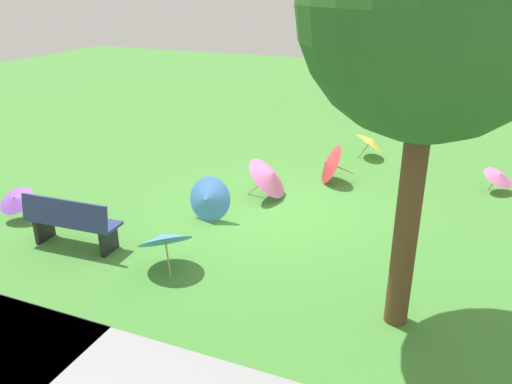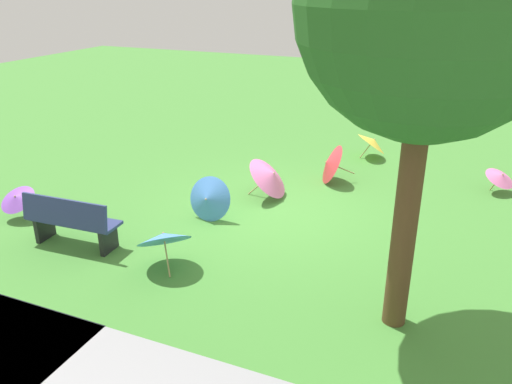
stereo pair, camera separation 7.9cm
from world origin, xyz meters
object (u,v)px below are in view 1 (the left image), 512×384
(parasol_yellow_0, at_px, (371,141))
(parasol_blue_3, at_px, (208,199))
(park_bench, at_px, (71,222))
(parasol_pink_1, at_px, (499,176))
(parasol_blue_2, at_px, (165,238))
(parasol_purple_0, at_px, (15,199))
(parasol_red_0, at_px, (328,163))
(shade_tree, at_px, (434,7))
(parasol_pink_3, at_px, (270,176))

(parasol_yellow_0, distance_m, parasol_blue_3, 5.16)
(park_bench, distance_m, parasol_pink_1, 8.35)
(parasol_yellow_0, height_order, parasol_blue_2, parasol_blue_2)
(parasol_purple_0, xyz_separation_m, parasol_red_0, (-4.72, -4.05, 0.02))
(shade_tree, distance_m, parasol_pink_3, 5.48)
(shade_tree, bearing_deg, parasol_red_0, -64.36)
(parasol_blue_3, bearing_deg, parasol_red_0, -118.89)
(park_bench, xyz_separation_m, parasol_blue_2, (-1.74, -0.05, 0.04))
(shade_tree, xyz_separation_m, parasol_purple_0, (6.85, -0.40, -3.42))
(parasol_purple_0, height_order, parasol_yellow_0, parasol_yellow_0)
(parasol_pink_1, height_order, parasol_blue_2, parasol_blue_2)
(parasol_purple_0, relative_size, parasol_blue_2, 0.58)
(parasol_yellow_0, bearing_deg, parasol_red_0, 75.43)
(parasol_pink_1, relative_size, parasol_purple_0, 1.27)
(park_bench, bearing_deg, parasol_pink_3, -124.99)
(parasol_pink_1, bearing_deg, shade_tree, 76.36)
(parasol_red_0, bearing_deg, parasol_pink_3, 57.46)
(shade_tree, xyz_separation_m, parasol_red_0, (2.13, -4.45, -3.41))
(park_bench, distance_m, parasol_blue_2, 1.74)
(parasol_pink_1, height_order, parasol_red_0, parasol_red_0)
(parasol_blue_2, bearing_deg, parasol_pink_3, -98.80)
(parasol_purple_0, xyz_separation_m, parasol_yellow_0, (-5.24, -6.08, -0.01))
(parasol_red_0, bearing_deg, parasol_blue_2, 73.46)
(parasol_red_0, bearing_deg, parasol_blue_3, 61.11)
(parasol_yellow_0, height_order, parasol_pink_3, parasol_pink_3)
(park_bench, bearing_deg, parasol_pink_1, -140.76)
(parasol_red_0, bearing_deg, park_bench, 55.71)
(parasol_blue_2, bearing_deg, parasol_purple_0, -6.59)
(shade_tree, distance_m, parasol_purple_0, 7.67)
(parasol_yellow_0, relative_size, parasol_pink_3, 1.09)
(parasol_blue_2, bearing_deg, park_bench, 1.56)
(parasol_blue_2, height_order, parasol_blue_3, parasol_blue_3)
(parasol_purple_0, height_order, parasol_pink_3, parasol_pink_3)
(parasol_pink_1, distance_m, parasol_yellow_0, 3.13)
(shade_tree, distance_m, parasol_blue_3, 5.28)
(parasol_red_0, relative_size, parasol_blue_3, 1.20)
(shade_tree, relative_size, parasol_blue_2, 4.71)
(parasol_blue_2, relative_size, parasol_blue_3, 1.34)
(shade_tree, xyz_separation_m, parasol_yellow_0, (1.61, -6.48, -3.43))
(parasol_red_0, height_order, parasol_pink_3, parasol_pink_3)
(parasol_red_0, relative_size, parasol_yellow_0, 0.95)
(parasol_pink_3, bearing_deg, parasol_purple_0, 35.25)
(shade_tree, height_order, parasol_yellow_0, shade_tree)
(park_bench, xyz_separation_m, shade_tree, (-5.19, -0.04, 3.38))
(parasol_blue_2, bearing_deg, parasol_yellow_0, -105.93)
(parasol_pink_3, relative_size, parasol_blue_3, 1.16)
(park_bench, height_order, parasol_blue_3, park_bench)
(park_bench, bearing_deg, parasol_red_0, -124.29)
(parasol_purple_0, relative_size, parasol_red_0, 0.65)
(parasol_pink_1, relative_size, parasol_yellow_0, 0.78)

